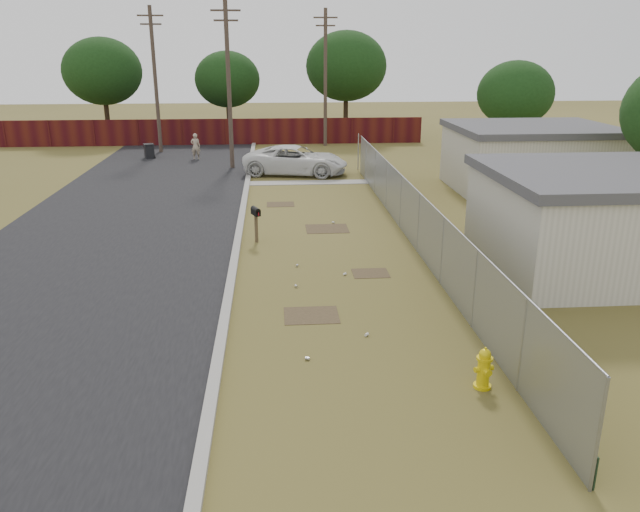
{
  "coord_description": "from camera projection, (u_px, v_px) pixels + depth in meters",
  "views": [
    {
      "loc": [
        -1.7,
        -19.68,
        6.55
      ],
      "look_at": [
        -0.46,
        -3.49,
        1.1
      ],
      "focal_mm": 35.0,
      "sensor_mm": 36.0,
      "label": 1
    }
  ],
  "objects": [
    {
      "name": "ground",
      "position": [
        326.0,
        254.0,
        20.81
      ],
      "size": [
        120.0,
        120.0,
        0.0
      ],
      "primitive_type": "plane",
      "color": "brown",
      "rests_on": "ground"
    },
    {
      "name": "street",
      "position": [
        161.0,
        201.0,
        27.93
      ],
      "size": [
        15.1,
        60.0,
        0.12
      ],
      "color": "black",
      "rests_on": "ground"
    },
    {
      "name": "chainlink_fence",
      "position": [
        412.0,
        221.0,
        21.75
      ],
      "size": [
        0.1,
        27.06,
        2.02
      ],
      "color": "gray",
      "rests_on": "ground"
    },
    {
      "name": "privacy_fence",
      "position": [
        211.0,
        132.0,
        43.72
      ],
      "size": [
        30.0,
        0.12,
        1.8
      ],
      "primitive_type": "cube",
      "color": "#48150F",
      "rests_on": "ground"
    },
    {
      "name": "utility_poles",
      "position": [
        239.0,
        79.0,
        38.59
      ],
      "size": [
        12.6,
        8.24,
        9.0
      ],
      "color": "#4C3D32",
      "rests_on": "ground"
    },
    {
      "name": "houses",
      "position": [
        570.0,
        184.0,
        23.97
      ],
      "size": [
        9.3,
        17.24,
        3.1
      ],
      "color": "beige",
      "rests_on": "ground"
    },
    {
      "name": "horizon_trees",
      "position": [
        309.0,
        77.0,
        41.66
      ],
      "size": [
        33.32,
        31.94,
        7.78
      ],
      "color": "#322416",
      "rests_on": "ground"
    },
    {
      "name": "fire_hydrant",
      "position": [
        484.0,
        369.0,
        12.51
      ],
      "size": [
        0.42,
        0.43,
        0.9
      ],
      "color": "#DAC10B",
      "rests_on": "ground"
    },
    {
      "name": "mailbox",
      "position": [
        256.0,
        215.0,
        21.73
      ],
      "size": [
        0.36,
        0.55,
        1.28
      ],
      "color": "brown",
      "rests_on": "ground"
    },
    {
      "name": "pickup_truck",
      "position": [
        296.0,
        160.0,
        33.56
      ],
      "size": [
        5.97,
        3.69,
        1.54
      ],
      "primitive_type": "imported",
      "rotation": [
        0.0,
        0.0,
        1.35
      ],
      "color": "silver",
      "rests_on": "ground"
    },
    {
      "name": "pedestrian",
      "position": [
        196.0,
        146.0,
        38.06
      ],
      "size": [
        0.59,
        0.4,
        1.58
      ],
      "primitive_type": "imported",
      "rotation": [
        0.0,
        0.0,
        3.11
      ],
      "color": "tan",
      "rests_on": "ground"
    },
    {
      "name": "trash_bin",
      "position": [
        149.0,
        151.0,
        38.51
      ],
      "size": [
        0.77,
        0.75,
        0.9
      ],
      "color": "black",
      "rests_on": "ground"
    },
    {
      "name": "scattered_litter",
      "position": [
        324.0,
        282.0,
        18.22
      ],
      "size": [
        1.84,
        11.27,
        0.07
      ],
      "color": "silver",
      "rests_on": "ground"
    }
  ]
}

